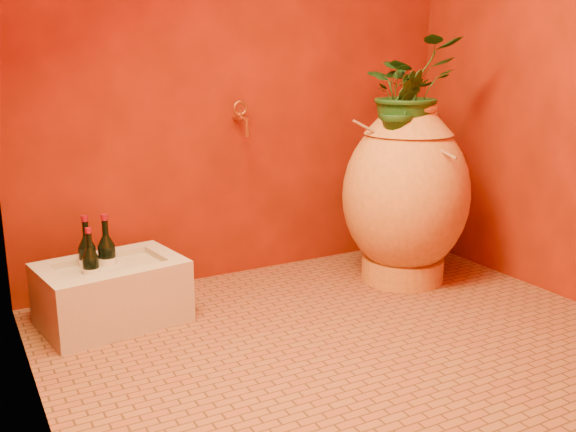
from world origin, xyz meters
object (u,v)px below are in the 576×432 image
stone_basin (112,294)px  wine_bottle_a (91,271)px  amphora (406,194)px  wine_bottle_b (107,260)px  wall_tap (241,117)px  wine_bottle_c (88,262)px

stone_basin → wine_bottle_a: (-0.09, -0.02, 0.13)m
amphora → stone_basin: size_ratio=1.43×
wine_bottle_b → stone_basin: bearing=-92.9°
amphora → wine_bottle_a: size_ratio=3.14×
wine_bottle_a → wall_tap: bearing=18.4°
wine_bottle_a → wine_bottle_c: bearing=85.6°
wine_bottle_c → wine_bottle_b: bearing=-18.4°
amphora → wall_tap: bearing=149.0°
wine_bottle_c → wall_tap: bearing=12.1°
stone_basin → wine_bottle_c: 0.19m
wine_bottle_a → wine_bottle_c: 0.11m
stone_basin → wine_bottle_b: bearing=87.1°
wall_tap → stone_basin: bearing=-160.7°
wine_bottle_b → wall_tap: size_ratio=1.88×
wine_bottle_a → wine_bottle_b: (0.09, 0.08, 0.01)m
wine_bottle_b → wall_tap: wall_tap is taller
wine_bottle_b → wine_bottle_c: 0.09m
stone_basin → wall_tap: wall_tap is taller
wine_bottle_c → wall_tap: 1.08m
stone_basin → wine_bottle_b: size_ratio=1.99×
stone_basin → wall_tap: 1.12m
wine_bottle_a → wine_bottle_b: wine_bottle_b is taller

